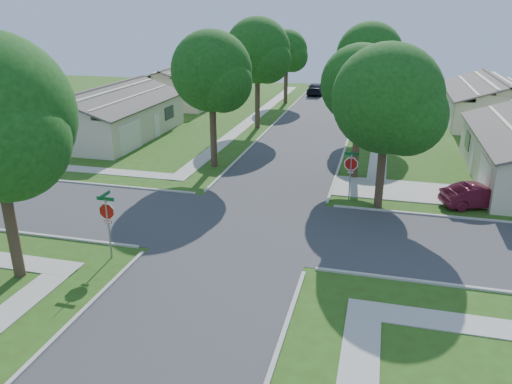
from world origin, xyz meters
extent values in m
plane|color=#2F4A14|center=(0.00, 0.00, 0.00)|extent=(100.00, 100.00, 0.00)
cube|color=#333335|center=(0.00, 0.00, 0.00)|extent=(7.00, 100.00, 0.02)
cube|color=#9E9B91|center=(6.10, 26.00, 0.02)|extent=(1.20, 40.00, 0.04)
cube|color=#9E9B91|center=(-6.10, 26.00, 0.02)|extent=(1.20, 40.00, 0.04)
cube|color=#9E9B91|center=(7.90, 7.10, 0.03)|extent=(8.80, 3.60, 0.05)
cube|color=gray|center=(-4.70, -4.70, 1.35)|extent=(0.06, 0.06, 2.70)
cylinder|color=white|center=(-4.70, -4.70, 2.15)|extent=(1.05, 0.02, 1.05)
cylinder|color=#A9100B|center=(-4.70, -4.70, 2.15)|extent=(0.90, 0.03, 0.90)
cube|color=#A9100B|center=(-4.70, -4.70, 1.68)|extent=(0.34, 0.03, 0.12)
cube|color=white|center=(-4.70, -4.70, 1.68)|extent=(0.30, 0.03, 0.08)
cube|color=#0C5426|center=(-4.70, -4.70, 2.72)|extent=(0.80, 0.02, 0.16)
cube|color=#0C5426|center=(-4.70, -4.70, 2.90)|extent=(0.02, 0.80, 0.16)
cube|color=gray|center=(4.70, 4.70, 1.35)|extent=(0.06, 0.06, 2.70)
cylinder|color=white|center=(4.70, 4.70, 2.15)|extent=(1.05, 0.02, 1.05)
cylinder|color=#A9100B|center=(4.70, 4.70, 2.15)|extent=(0.90, 0.03, 0.90)
cube|color=#A9100B|center=(4.70, 4.70, 1.68)|extent=(0.34, 0.03, 0.12)
cube|color=white|center=(4.70, 4.70, 1.68)|extent=(0.30, 0.03, 0.08)
cube|color=#0C5426|center=(4.70, 4.70, 2.72)|extent=(0.80, 0.02, 0.16)
cube|color=#0C5426|center=(4.70, 4.70, 2.90)|extent=(0.02, 0.80, 0.16)
cylinder|color=#38281C|center=(4.70, 9.00, 1.98)|extent=(0.44, 0.44, 3.95)
sphere|color=#104110|center=(4.70, 9.00, 5.88)|extent=(4.80, 4.80, 4.80)
sphere|color=#104110|center=(5.54, 8.52, 5.28)|extent=(3.46, 3.46, 3.46)
sphere|color=#104110|center=(3.98, 9.60, 5.40)|extent=(3.26, 3.26, 3.26)
cylinder|color=#38281C|center=(4.70, 21.00, 2.15)|extent=(0.44, 0.44, 4.30)
sphere|color=#104110|center=(4.70, 21.00, 6.51)|extent=(5.40, 5.40, 5.40)
sphere|color=#104110|center=(5.65, 20.46, 5.84)|extent=(3.89, 3.89, 3.89)
sphere|color=#104110|center=(3.89, 21.68, 5.97)|extent=(3.67, 3.67, 3.67)
cylinder|color=#38281C|center=(4.70, 34.00, 2.10)|extent=(0.44, 0.44, 4.20)
sphere|color=#104110|center=(4.70, 34.00, 6.22)|extent=(5.00, 5.00, 5.00)
sphere|color=#104110|center=(5.58, 33.50, 5.60)|extent=(3.60, 3.60, 3.60)
sphere|color=#104110|center=(3.95, 34.62, 5.72)|extent=(3.40, 3.40, 3.40)
cylinder|color=#38281C|center=(-4.70, 9.00, 2.12)|extent=(0.44, 0.44, 4.25)
sphere|color=#104110|center=(-4.70, 9.00, 6.37)|extent=(5.20, 5.20, 5.20)
sphere|color=#104110|center=(-3.79, 8.48, 5.72)|extent=(3.74, 3.74, 3.74)
sphere|color=#104110|center=(-5.48, 9.65, 5.85)|extent=(3.54, 3.54, 3.54)
cylinder|color=#38281C|center=(-4.70, 21.00, 2.22)|extent=(0.44, 0.44, 4.44)
sphere|color=#104110|center=(-4.70, 21.00, 6.76)|extent=(5.60, 5.60, 5.60)
sphere|color=#104110|center=(-3.72, 20.44, 6.06)|extent=(4.03, 4.03, 4.03)
sphere|color=#104110|center=(-5.54, 21.70, 6.20)|extent=(3.81, 3.81, 3.81)
cylinder|color=#38281C|center=(-4.70, 34.00, 1.95)|extent=(0.44, 0.44, 3.90)
sphere|color=#104110|center=(-4.70, 34.00, 5.74)|extent=(4.60, 4.60, 4.60)
sphere|color=#104110|center=(-3.90, 33.54, 5.16)|extent=(3.31, 3.31, 3.31)
sphere|color=#104110|center=(-5.39, 34.58, 5.28)|extent=(3.13, 3.13, 3.13)
cylinder|color=#38281C|center=(-7.50, -7.00, 2.02)|extent=(0.44, 0.44, 4.04)
sphere|color=#104110|center=(-6.45, -7.60, 5.80)|extent=(4.32, 4.32, 4.32)
cylinder|color=#38281C|center=(6.30, 4.20, 1.77)|extent=(0.44, 0.44, 3.54)
sphere|color=#104110|center=(6.30, 4.20, 5.86)|extent=(5.60, 5.60, 5.60)
sphere|color=#104110|center=(7.28, 3.64, 5.16)|extent=(4.03, 4.03, 4.03)
sphere|color=#104110|center=(5.46, 4.90, 5.30)|extent=(3.81, 3.81, 3.81)
cube|color=silver|center=(11.97, 7.10, 1.10)|extent=(0.06, 3.20, 2.20)
cube|color=silver|center=(11.97, 11.65, 1.00)|extent=(0.06, 0.90, 2.00)
cube|color=#1E2633|center=(11.97, 14.25, 1.55)|extent=(0.06, 1.80, 1.10)
cube|color=beige|center=(16.00, 29.00, 1.40)|extent=(8.00, 13.00, 2.80)
cube|color=#443F3A|center=(14.00, 29.00, 3.45)|extent=(4.42, 13.60, 1.56)
cube|color=silver|center=(11.97, 25.10, 1.10)|extent=(0.06, 3.20, 2.20)
cube|color=silver|center=(11.97, 29.65, 1.00)|extent=(0.06, 0.90, 2.00)
cube|color=#1E2633|center=(11.97, 32.25, 1.55)|extent=(0.06, 1.80, 1.10)
cube|color=beige|center=(-16.00, 15.00, 1.40)|extent=(8.00, 13.00, 2.80)
cube|color=#443F3A|center=(-14.00, 15.00, 3.45)|extent=(4.42, 13.60, 1.56)
cube|color=#443F3A|center=(-18.00, 15.00, 3.45)|extent=(4.42, 13.60, 1.56)
cube|color=silver|center=(-11.97, 11.10, 1.10)|extent=(0.06, 3.20, 2.20)
cube|color=silver|center=(-11.97, 15.65, 1.00)|extent=(0.06, 0.90, 2.00)
cube|color=#1E2633|center=(-11.97, 18.25, 1.55)|extent=(0.06, 1.80, 1.10)
cube|color=beige|center=(-16.00, 32.00, 1.40)|extent=(8.00, 13.00, 2.80)
cube|color=#443F3A|center=(-14.00, 32.00, 3.45)|extent=(4.42, 13.60, 1.56)
cube|color=#443F3A|center=(-18.00, 32.00, 3.45)|extent=(4.42, 13.60, 1.56)
cube|color=silver|center=(-11.97, 28.10, 1.10)|extent=(0.06, 3.20, 2.20)
cube|color=silver|center=(-11.97, 32.65, 1.00)|extent=(0.06, 0.90, 2.00)
cube|color=#1E2633|center=(-11.97, 35.25, 1.55)|extent=(0.06, 1.80, 1.10)
imported|color=#531122|center=(11.50, 5.50, 0.64)|extent=(4.12, 2.64, 1.28)
imported|color=black|center=(3.20, 29.71, 0.64)|extent=(1.65, 3.82, 1.28)
imported|color=black|center=(-2.20, 40.83, 0.69)|extent=(2.05, 4.79, 1.38)
camera|label=1|loc=(6.13, -21.80, 10.13)|focal=35.00mm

